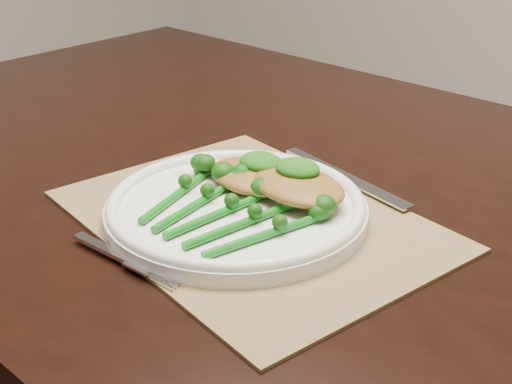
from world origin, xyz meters
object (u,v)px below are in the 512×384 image
Objects in this scene: dinner_plate at (236,207)px; chicken_fillet_left at (251,176)px; broccolini_bundle at (217,214)px; placemat at (250,220)px.

chicken_fillet_left is at bearing 111.20° from dinner_plate.
dinner_plate is 2.51× the size of chicken_fillet_left.
dinner_plate is at bearing 104.07° from broccolini_bundle.
placemat is at bearing -38.98° from chicken_fillet_left.
broccolini_bundle is (0.03, -0.09, -0.01)m from chicken_fillet_left.
broccolini_bundle reaches higher than dinner_plate.
dinner_plate is 0.05m from chicken_fillet_left.
chicken_fillet_left is at bearing 110.48° from broccolini_bundle.
dinner_plate reaches higher than placemat.
placemat is at bearing 35.65° from dinner_plate.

